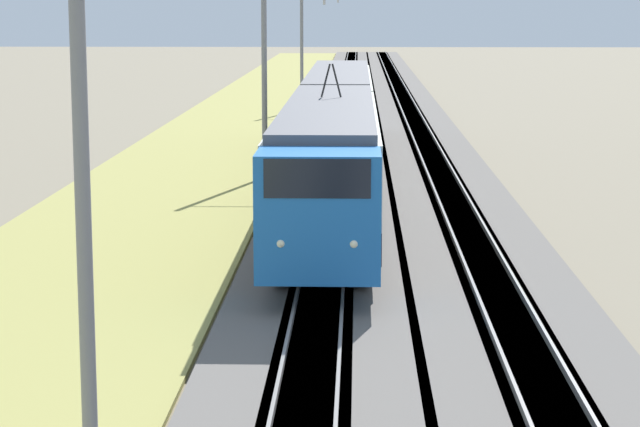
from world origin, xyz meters
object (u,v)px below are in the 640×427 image
object	(u,v)px
catenary_mast_near	(87,191)
catenary_mast_mid	(266,75)
catenary_mast_far	(303,46)
passenger_train	(335,128)

from	to	relation	value
catenary_mast_near	catenary_mast_mid	bearing A→B (deg)	-0.01
catenary_mast_near	catenary_mast_far	size ratio (longest dim) A/B	1.05
catenary_mast_mid	catenary_mast_far	bearing A→B (deg)	0.00
passenger_train	catenary_mast_far	xyz separation A→B (m)	(36.21, 2.83, 1.91)
passenger_train	catenary_mast_far	size ratio (longest dim) A/B	4.84
passenger_train	catenary_mast_far	distance (m)	36.37
catenary_mast_near	catenary_mast_mid	distance (m)	33.25
catenary_mast_mid	passenger_train	bearing A→B (deg)	-136.28
catenary_mast_mid	catenary_mast_far	world-z (taller)	catenary_mast_far
passenger_train	catenary_mast_mid	xyz separation A→B (m)	(2.96, 2.83, 1.85)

